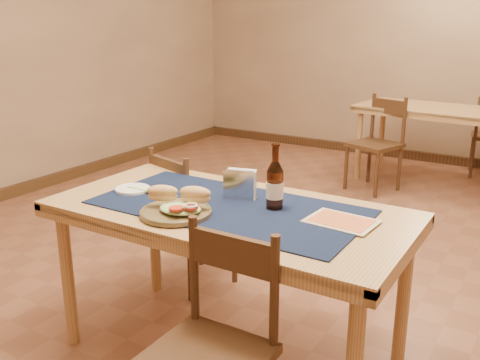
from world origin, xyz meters
The scene contains 14 objects.
room centered at (0.00, 0.00, 1.40)m, with size 6.04×7.04×2.84m.
main_table centered at (0.00, -0.80, 0.67)m, with size 1.60×0.80×0.75m.
placemat centered at (0.00, -0.80, 0.75)m, with size 1.20×0.60×0.01m, color #0F1938.
baseboard centered at (0.00, 0.00, 0.05)m, with size 6.00×7.00×0.10m.
back_table centered at (0.19, 2.61, 0.67)m, with size 1.55×0.88×0.75m.
chair_main_far centered at (-0.59, -0.31, 0.44)m, with size 0.48×0.48×0.84m.
chair_main_near centered at (0.28, -1.35, 0.45)m, with size 0.40×0.40×0.86m.
chair_back_near centered at (-0.24, 2.14, 0.46)m, with size 0.52×0.52×0.88m.
sandwich_plate centered at (-0.13, -1.00, 0.79)m, with size 0.31×0.31×0.12m.
side_plate centered at (-0.52, -0.85, 0.76)m, with size 0.17×0.17×0.01m.
fork centered at (-0.46, -0.85, 0.77)m, with size 0.14×0.02×0.00m.
beer_bottle centered at (0.19, -0.72, 0.86)m, with size 0.08×0.08×0.29m.
napkin_holder centered at (-0.01, -0.68, 0.82)m, with size 0.17×0.09×0.14m.
menu_card centered at (0.50, -0.72, 0.76)m, with size 0.29×0.22×0.01m.
Camera 1 is at (1.21, -2.68, 1.55)m, focal length 40.00 mm.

